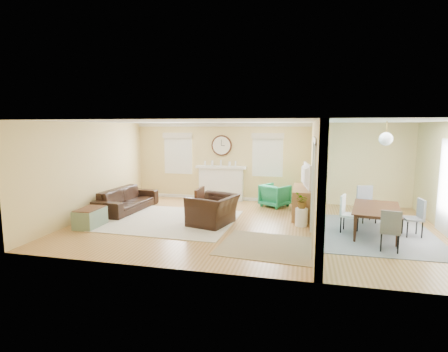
{
  "coord_description": "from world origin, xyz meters",
  "views": [
    {
      "loc": [
        1.23,
        -8.48,
        2.47
      ],
      "look_at": [
        -0.8,
        0.3,
        1.2
      ],
      "focal_mm": 28.0,
      "sensor_mm": 36.0,
      "label": 1
    }
  ],
  "objects_px": {
    "eames_chair": "(213,210)",
    "dining_table": "(377,221)",
    "sofa": "(127,200)",
    "credenza": "(303,202)",
    "green_chair": "(275,195)"
  },
  "relations": [
    {
      "from": "eames_chair",
      "to": "credenza",
      "type": "distance_m",
      "value": 2.64
    },
    {
      "from": "sofa",
      "to": "eames_chair",
      "type": "relative_size",
      "value": 1.94
    },
    {
      "from": "sofa",
      "to": "green_chair",
      "type": "height_order",
      "value": "green_chair"
    },
    {
      "from": "sofa",
      "to": "eames_chair",
      "type": "distance_m",
      "value": 3.01
    },
    {
      "from": "sofa",
      "to": "eames_chair",
      "type": "xyz_separation_m",
      "value": [
        2.88,
        -0.9,
        0.05
      ]
    },
    {
      "from": "green_chair",
      "to": "dining_table",
      "type": "height_order",
      "value": "green_chair"
    },
    {
      "from": "sofa",
      "to": "eames_chair",
      "type": "bearing_deg",
      "value": -103.53
    },
    {
      "from": "eames_chair",
      "to": "sofa",
      "type": "bearing_deg",
      "value": -92.59
    },
    {
      "from": "sofa",
      "to": "eames_chair",
      "type": "height_order",
      "value": "eames_chair"
    },
    {
      "from": "eames_chair",
      "to": "dining_table",
      "type": "relative_size",
      "value": 0.65
    },
    {
      "from": "sofa",
      "to": "dining_table",
      "type": "bearing_deg",
      "value": -93.03
    },
    {
      "from": "sofa",
      "to": "credenza",
      "type": "xyz_separation_m",
      "value": [
        5.09,
        0.53,
        0.07
      ]
    },
    {
      "from": "eames_chair",
      "to": "dining_table",
      "type": "bearing_deg",
      "value": 105.99
    },
    {
      "from": "credenza",
      "to": "sofa",
      "type": "bearing_deg",
      "value": -174.0
    },
    {
      "from": "eames_chair",
      "to": "credenza",
      "type": "xyz_separation_m",
      "value": [
        2.21,
        1.43,
        0.02
      ]
    }
  ]
}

